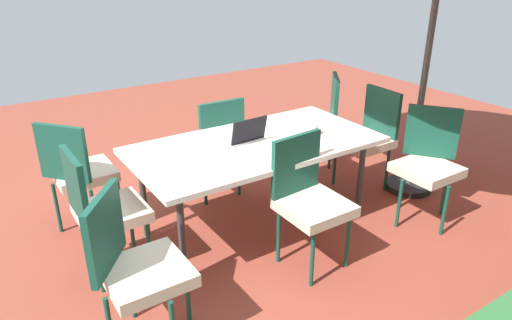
{
  "coord_description": "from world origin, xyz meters",
  "views": [
    {
      "loc": [
        1.93,
        2.93,
        2.17
      ],
      "look_at": [
        0.0,
        0.0,
        0.61
      ],
      "focal_mm": 33.0,
      "sensor_mm": 36.0,
      "label": 1
    }
  ],
  "objects_px": {
    "chair_southwest": "(320,115)",
    "chair_northwest": "(428,160)",
    "chair_southeast": "(79,169)",
    "chair_north": "(309,196)",
    "cup": "(313,129)",
    "chair_west": "(368,134)",
    "chair_south": "(215,142)",
    "chair_northeast": "(135,264)",
    "chair_east": "(102,207)",
    "laptop": "(244,136)",
    "dining_table": "(256,148)"
  },
  "relations": [
    {
      "from": "chair_west",
      "to": "chair_north",
      "type": "bearing_deg",
      "value": -60.2
    },
    {
      "from": "chair_northeast",
      "to": "laptop",
      "type": "bearing_deg",
      "value": -19.01
    },
    {
      "from": "chair_south",
      "to": "cup",
      "type": "height_order",
      "value": "chair_south"
    },
    {
      "from": "chair_northwest",
      "to": "cup",
      "type": "xyz_separation_m",
      "value": [
        0.8,
        -0.57,
        0.26
      ]
    },
    {
      "from": "chair_east",
      "to": "chair_north",
      "type": "distance_m",
      "value": 1.46
    },
    {
      "from": "chair_northwest",
      "to": "cup",
      "type": "bearing_deg",
      "value": -162.36
    },
    {
      "from": "chair_north",
      "to": "dining_table",
      "type": "bearing_deg",
      "value": 88.8
    },
    {
      "from": "chair_east",
      "to": "laptop",
      "type": "relative_size",
      "value": 2.94
    },
    {
      "from": "chair_northeast",
      "to": "chair_west",
      "type": "bearing_deg",
      "value": -35.93
    },
    {
      "from": "chair_northeast",
      "to": "chair_north",
      "type": "xyz_separation_m",
      "value": [
        -1.33,
        -0.08,
        0.0
      ]
    },
    {
      "from": "chair_west",
      "to": "chair_north",
      "type": "xyz_separation_m",
      "value": [
        1.28,
        0.67,
        0.0
      ]
    },
    {
      "from": "chair_northwest",
      "to": "laptop",
      "type": "height_order",
      "value": "same"
    },
    {
      "from": "chair_east",
      "to": "chair_west",
      "type": "xyz_separation_m",
      "value": [
        -2.58,
        0.0,
        0.0
      ]
    },
    {
      "from": "dining_table",
      "to": "chair_west",
      "type": "distance_m",
      "value": 1.33
    },
    {
      "from": "chair_north",
      "to": "chair_south",
      "type": "bearing_deg",
      "value": 87.61
    },
    {
      "from": "dining_table",
      "to": "chair_west",
      "type": "relative_size",
      "value": 2.04
    },
    {
      "from": "chair_southwest",
      "to": "chair_east",
      "type": "bearing_deg",
      "value": -37.47
    },
    {
      "from": "dining_table",
      "to": "chair_east",
      "type": "relative_size",
      "value": 2.04
    },
    {
      "from": "dining_table",
      "to": "laptop",
      "type": "distance_m",
      "value": 0.14
    },
    {
      "from": "chair_west",
      "to": "chair_southeast",
      "type": "bearing_deg",
      "value": -103.35
    },
    {
      "from": "chair_north",
      "to": "chair_southeast",
      "type": "bearing_deg",
      "value": 127.92
    },
    {
      "from": "dining_table",
      "to": "chair_west",
      "type": "height_order",
      "value": "chair_west"
    },
    {
      "from": "chair_east",
      "to": "laptop",
      "type": "height_order",
      "value": "same"
    },
    {
      "from": "chair_northeast",
      "to": "chair_southeast",
      "type": "bearing_deg",
      "value": 35.64
    },
    {
      "from": "chair_west",
      "to": "laptop",
      "type": "relative_size",
      "value": 2.94
    },
    {
      "from": "chair_west",
      "to": "chair_south",
      "type": "bearing_deg",
      "value": -113.28
    },
    {
      "from": "dining_table",
      "to": "chair_northwest",
      "type": "distance_m",
      "value": 1.47
    },
    {
      "from": "chair_south",
      "to": "chair_north",
      "type": "relative_size",
      "value": 1.0
    },
    {
      "from": "chair_west",
      "to": "cup",
      "type": "distance_m",
      "value": 0.88
    },
    {
      "from": "chair_southwest",
      "to": "chair_northwest",
      "type": "distance_m",
      "value": 1.43
    },
    {
      "from": "chair_northwest",
      "to": "chair_southeast",
      "type": "xyz_separation_m",
      "value": [
        2.52,
        -1.44,
        0.0
      ]
    },
    {
      "from": "chair_northeast",
      "to": "cup",
      "type": "relative_size",
      "value": 9.65
    },
    {
      "from": "chair_north",
      "to": "laptop",
      "type": "xyz_separation_m",
      "value": [
        0.1,
        -0.71,
        0.26
      ]
    },
    {
      "from": "chair_southeast",
      "to": "chair_southwest",
      "type": "bearing_deg",
      "value": -129.28
    },
    {
      "from": "chair_southeast",
      "to": "chair_northeast",
      "type": "bearing_deg",
      "value": 138.39
    },
    {
      "from": "chair_northeast",
      "to": "cup",
      "type": "bearing_deg",
      "value": -33.2
    },
    {
      "from": "dining_table",
      "to": "chair_north",
      "type": "xyz_separation_m",
      "value": [
        -0.04,
        0.64,
        -0.16
      ]
    },
    {
      "from": "chair_north",
      "to": "cup",
      "type": "height_order",
      "value": "chair_north"
    },
    {
      "from": "cup",
      "to": "chair_north",
      "type": "bearing_deg",
      "value": 49.09
    },
    {
      "from": "chair_northeast",
      "to": "chair_northwest",
      "type": "height_order",
      "value": "same"
    },
    {
      "from": "chair_east",
      "to": "chair_southwest",
      "type": "bearing_deg",
      "value": -75.32
    },
    {
      "from": "chair_northeast",
      "to": "laptop",
      "type": "relative_size",
      "value": 2.94
    },
    {
      "from": "chair_southeast",
      "to": "laptop",
      "type": "height_order",
      "value": "same"
    },
    {
      "from": "chair_southwest",
      "to": "chair_north",
      "type": "xyz_separation_m",
      "value": [
        1.28,
        1.38,
        0.0
      ]
    },
    {
      "from": "chair_west",
      "to": "chair_southeast",
      "type": "xyz_separation_m",
      "value": [
        2.55,
        -0.72,
        0.0
      ]
    },
    {
      "from": "laptop",
      "to": "chair_northwest",
      "type": "bearing_deg",
      "value": 147.37
    },
    {
      "from": "chair_northeast",
      "to": "chair_south",
      "type": "bearing_deg",
      "value": -4.61
    },
    {
      "from": "chair_south",
      "to": "chair_northwest",
      "type": "relative_size",
      "value": 1.0
    },
    {
      "from": "chair_northeast",
      "to": "chair_southwest",
      "type": "height_order",
      "value": "same"
    },
    {
      "from": "chair_north",
      "to": "cup",
      "type": "distance_m",
      "value": 0.74
    }
  ]
}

